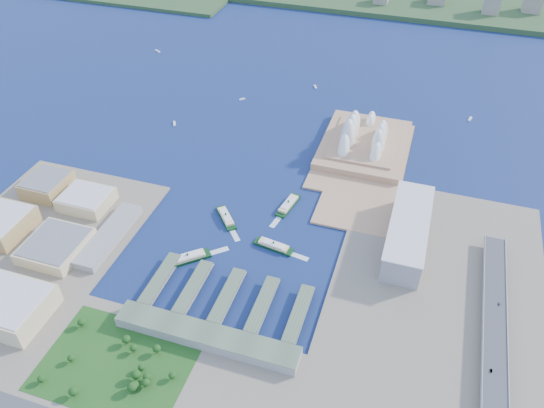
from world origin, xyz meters
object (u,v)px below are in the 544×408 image
(car_c, at_px, (499,304))
(ferry_a, at_px, (226,216))
(toaster_building, at_px, (408,232))
(ferry_b, at_px, (288,204))
(opera_house, at_px, (366,131))
(ferry_c, at_px, (188,257))
(ferry_d, at_px, (274,245))
(car_b, at_px, (491,371))

(car_c, bearing_deg, ferry_a, -9.17)
(ferry_a, bearing_deg, toaster_building, -34.44)
(ferry_b, bearing_deg, opera_house, 77.82)
(opera_house, distance_m, ferry_c, 351.36)
(opera_house, distance_m, ferry_a, 269.36)
(ferry_c, xyz_separation_m, ferry_d, (93.08, 53.44, -0.47))
(ferry_a, relative_size, car_c, 11.15)
(ferry_a, bearing_deg, opera_house, 16.67)
(car_c, bearing_deg, ferry_d, -4.94)
(car_b, relative_size, car_c, 0.95)
(toaster_building, height_order, car_b, toaster_building)
(car_c, bearing_deg, ferry_c, 4.84)
(car_b, bearing_deg, ferry_c, -9.57)
(toaster_building, bearing_deg, ferry_b, 171.16)
(ferry_a, height_order, ferry_d, ferry_d)
(ferry_b, height_order, car_c, car_c)
(ferry_d, bearing_deg, opera_house, -5.60)
(car_b, xyz_separation_m, car_c, (8.00, 89.69, -0.05))
(opera_house, height_order, ferry_d, opera_house)
(ferry_c, bearing_deg, car_c, -126.68)
(ferry_a, distance_m, ferry_d, 83.93)
(opera_house, distance_m, ferry_d, 268.09)
(toaster_building, relative_size, car_b, 35.67)
(opera_house, bearing_deg, ferry_b, -112.58)
(car_b, bearing_deg, ferry_d, -23.58)
(toaster_building, height_order, ferry_b, toaster_building)
(ferry_d, xyz_separation_m, car_b, (258.17, -112.68, 10.69))
(ferry_c, relative_size, car_b, 13.01)
(ferry_b, distance_m, ferry_d, 83.59)
(ferry_d, bearing_deg, toaster_building, -60.72)
(ferry_a, xyz_separation_m, car_c, (343.56, -55.46, 10.70))
(ferry_b, height_order, ferry_d, ferry_b)
(ferry_a, distance_m, car_c, 348.17)
(ferry_a, relative_size, car_b, 11.72)
(opera_house, bearing_deg, toaster_building, -65.77)
(car_b, bearing_deg, ferry_a, -23.39)
(ferry_a, height_order, ferry_b, ferry_b)
(ferry_a, xyz_separation_m, ferry_c, (-15.69, -85.91, 0.53))
(ferry_a, xyz_separation_m, car_b, (335.56, -145.15, 10.75))
(opera_house, relative_size, ferry_b, 3.40)
(opera_house, bearing_deg, ferry_c, -117.22)
(ferry_d, distance_m, car_b, 281.89)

